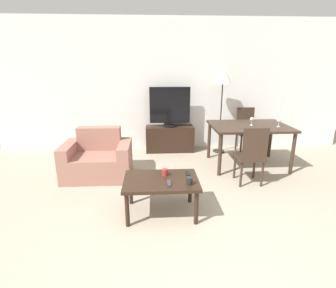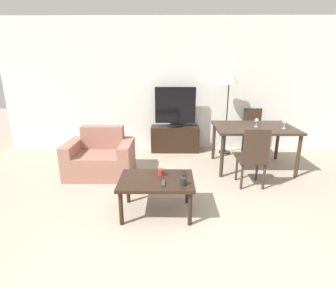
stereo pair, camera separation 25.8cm
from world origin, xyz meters
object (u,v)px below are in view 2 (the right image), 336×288
at_px(cup_colored_far, 184,181).
at_px(wine_glass_left, 257,121).
at_px(dining_chair_near, 253,155).
at_px(tv, 175,107).
at_px(coffee_table, 156,183).
at_px(armchair, 101,158).
at_px(wine_glass_center, 285,123).
at_px(floor_lamp, 229,79).
at_px(dining_chair_far, 253,129).
at_px(tv_stand, 175,139).
at_px(remote_secondary, 184,174).
at_px(cup_white_near, 161,172).
at_px(dining_table, 254,131).
at_px(remote_primary, 163,183).

height_order(cup_colored_far, wine_glass_left, wine_glass_left).
xyz_separation_m(dining_chair_near, wine_glass_left, (0.26, 0.78, 0.35)).
height_order(tv, coffee_table, tv).
distance_m(armchair, wine_glass_center, 3.13).
xyz_separation_m(floor_lamp, cup_colored_far, (-0.99, -2.50, -1.00)).
bearing_deg(dining_chair_far, coffee_table, -128.42).
relative_size(tv_stand, cup_colored_far, 11.42).
xyz_separation_m(coffee_table, remote_secondary, (0.34, 0.14, 0.07)).
bearing_deg(remote_secondary, tv, 91.87).
bearing_deg(wine_glass_left, cup_white_near, -138.70).
distance_m(dining_chair_near, wine_glass_left, 0.89).
relative_size(dining_table, floor_lamp, 0.78).
xyz_separation_m(tv, dining_chair_far, (1.60, -0.10, -0.44)).
bearing_deg(cup_colored_far, dining_chair_near, 39.93).
relative_size(armchair, cup_colored_far, 12.26).
relative_size(coffee_table, floor_lamp, 0.52).
height_order(remote_secondary, cup_colored_far, cup_colored_far).
height_order(tv_stand, cup_colored_far, cup_colored_far).
distance_m(tv, cup_colored_far, 2.64).
relative_size(dining_chair_near, dining_chair_far, 1.00).
relative_size(armchair, remote_primary, 7.17).
distance_m(remote_primary, remote_secondary, 0.37).
bearing_deg(tv_stand, armchair, -135.54).
xyz_separation_m(dining_chair_near, dining_chair_far, (0.47, 1.61, 0.00)).
bearing_deg(wine_glass_left, remote_secondary, -133.44).
xyz_separation_m(remote_secondary, cup_white_near, (-0.29, -0.02, 0.03)).
bearing_deg(dining_chair_near, floor_lamp, 92.81).
height_order(armchair, tv, tv).
bearing_deg(wine_glass_left, armchair, -173.37).
relative_size(dining_table, remote_primary, 9.01).
bearing_deg(cup_colored_far, dining_chair_far, 58.38).
distance_m(armchair, remote_secondary, 1.73).
xyz_separation_m(tv, dining_table, (1.36, -0.91, -0.27)).
distance_m(dining_table, cup_colored_far, 2.14).
bearing_deg(cup_colored_far, tv_stand, 91.25).
height_order(coffee_table, dining_chair_near, dining_chair_near).
relative_size(coffee_table, remote_secondary, 6.01).
height_order(dining_table, remote_primary, dining_table).
bearing_deg(dining_table, cup_colored_far, -127.52).
height_order(tv, wine_glass_center, tv).
distance_m(coffee_table, remote_secondary, 0.37).
bearing_deg(cup_white_near, coffee_table, -114.14).
bearing_deg(dining_chair_near, dining_table, 73.60).
relative_size(dining_table, wine_glass_left, 9.26).
bearing_deg(floor_lamp, remote_secondary, -113.71).
bearing_deg(coffee_table, dining_chair_near, 28.01).
bearing_deg(armchair, cup_white_near, -46.04).
height_order(dining_chair_far, remote_secondary, dining_chair_far).
bearing_deg(dining_table, wine_glass_left, -45.97).
bearing_deg(remote_secondary, wine_glass_left, 46.56).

